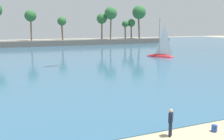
# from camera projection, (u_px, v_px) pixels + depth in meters

# --- Properties ---
(sea) EXTENTS (220.00, 114.49, 0.06)m
(sea) POSITION_uv_depth(u_px,v_px,m) (23.00, 52.00, 67.21)
(sea) COLOR #33607F
(sea) RESTS_ON ground
(palm_headland) EXTENTS (109.11, 7.00, 13.57)m
(palm_headland) POSITION_uv_depth(u_px,v_px,m) (32.00, 35.00, 83.93)
(palm_headland) COLOR #605B54
(palm_headland) RESTS_ON ground
(person_at_waterline) EXTENTS (0.45, 0.38, 1.67)m
(person_at_waterline) POSITION_uv_depth(u_px,v_px,m) (171.00, 122.00, 15.71)
(person_at_waterline) COLOR #141E33
(person_at_waterline) RESTS_ON ground
(backpack_spare) EXTENTS (0.36, 0.36, 0.44)m
(backpack_spare) POSITION_uv_depth(u_px,v_px,m) (214.00, 128.00, 16.50)
(backpack_spare) COLOR #2D4C9E
(backpack_spare) RESTS_ON ground
(sailboat_near_shore) EXTENTS (4.78, 5.85, 8.53)m
(sailboat_near_shore) POSITION_uv_depth(u_px,v_px,m) (161.00, 53.00, 55.65)
(sailboat_near_shore) COLOR red
(sailboat_near_shore) RESTS_ON sea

